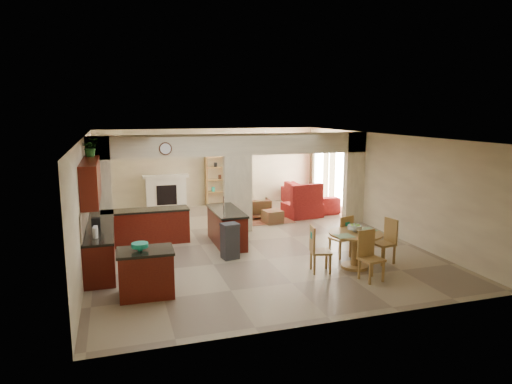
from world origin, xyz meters
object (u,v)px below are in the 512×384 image
object	(u,v)px
dining_table	(355,245)
sofa	(309,196)
kitchen_island	(146,273)
armchair	(259,208)

from	to	relation	value
dining_table	sofa	bearing A→B (deg)	75.29
sofa	kitchen_island	bearing A→B (deg)	136.80
dining_table	armchair	bearing A→B (deg)	96.21
dining_table	sofa	xyz separation A→B (m)	(1.63, 6.19, -0.11)
kitchen_island	dining_table	distance (m)	4.52
dining_table	sofa	distance (m)	6.41
dining_table	kitchen_island	bearing A→B (deg)	-177.30
sofa	armchair	bearing A→B (deg)	115.01
kitchen_island	sofa	distance (m)	8.88
kitchen_island	dining_table	bearing A→B (deg)	4.13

